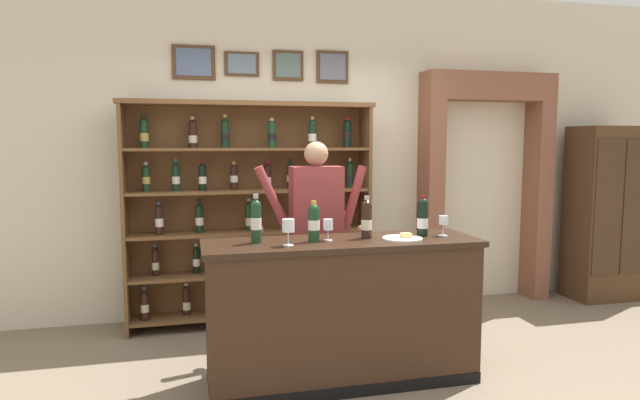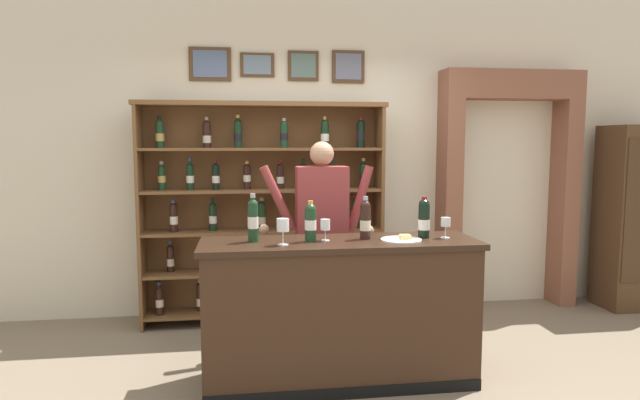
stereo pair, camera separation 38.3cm
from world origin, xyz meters
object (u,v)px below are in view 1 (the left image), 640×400
object	(u,v)px
wine_glass_right	(443,221)
shopkeeper	(316,223)
side_cabinet	(605,213)
tasting_bottle_brunello	(423,217)
tasting_bottle_rosso	(256,220)
cheese_plate	(403,238)
tasting_counter	(342,311)
wine_glass_center	(288,226)
tasting_bottle_chianti	(314,222)
tasting_bottle_bianco	(367,219)
wine_glass_spare	(328,226)
wine_shelf	(250,207)

from	to	relation	value
wine_glass_right	shopkeeper	bearing A→B (deg)	140.59
side_cabinet	tasting_bottle_brunello	xyz separation A→B (m)	(-2.67, -1.27, 0.22)
tasting_bottle_rosso	cheese_plate	size ratio (longest dim) A/B	1.18
tasting_counter	wine_glass_center	world-z (taller)	wine_glass_center
tasting_counter	shopkeeper	world-z (taller)	shopkeeper
tasting_bottle_chianti	cheese_plate	bearing A→B (deg)	-5.53
tasting_bottle_chianti	tasting_bottle_bianco	bearing A→B (deg)	6.12
tasting_bottle_rosso	tasting_bottle_chianti	size ratio (longest dim) A/B	1.18
shopkeeper	wine_glass_center	world-z (taller)	shopkeeper
wine_glass_center	wine_glass_spare	distance (m)	0.32
tasting_bottle_brunello	wine_glass_right	distance (m)	0.15
side_cabinet	tasting_bottle_brunello	distance (m)	2.97
tasting_bottle_rosso	wine_glass_spare	xyz separation A→B (m)	(0.49, -0.03, -0.05)
tasting_bottle_rosso	wine_glass_center	xyz separation A→B (m)	(0.19, -0.15, -0.03)
wine_shelf	cheese_plate	size ratio (longest dim) A/B	8.09
tasting_bottle_bianco	wine_glass_spare	world-z (taller)	tasting_bottle_bianco
tasting_bottle_rosso	tasting_bottle_brunello	size ratio (longest dim) A/B	1.13
tasting_counter	wine_glass_right	size ratio (longest dim) A/B	13.00
side_cabinet	cheese_plate	bearing A→B (deg)	-154.50
shopkeeper	wine_glass_center	xyz separation A→B (m)	(-0.36, -0.75, 0.10)
tasting_counter	cheese_plate	size ratio (longest dim) A/B	6.86
tasting_bottle_chianti	side_cabinet	bearing A→B (deg)	20.57
cheese_plate	wine_glass_center	bearing A→B (deg)	-176.84
tasting_bottle_bianco	tasting_counter	bearing A→B (deg)	-168.52
tasting_bottle_rosso	wine_glass_right	bearing A→B (deg)	-1.98
tasting_bottle_bianco	tasting_bottle_brunello	world-z (taller)	tasting_bottle_bianco
wine_glass_spare	wine_glass_right	size ratio (longest dim) A/B	1.02
shopkeeper	tasting_bottle_chianti	world-z (taller)	shopkeeper
wine_shelf	tasting_bottle_bianco	size ratio (longest dim) A/B	7.52
cheese_plate	tasting_counter	bearing A→B (deg)	171.28
side_cabinet	tasting_counter	distance (m)	3.55
tasting_bottle_brunello	cheese_plate	size ratio (longest dim) A/B	1.04
wine_glass_center	wine_glass_spare	xyz separation A→B (m)	(0.30, 0.12, -0.03)
wine_shelf	cheese_plate	world-z (taller)	wine_shelf
tasting_bottle_chianti	tasting_bottle_bianco	size ratio (longest dim) A/B	0.93
wine_glass_center	wine_glass_right	size ratio (longest dim) A/B	1.20
side_cabinet	shopkeeper	size ratio (longest dim) A/B	1.09
tasting_counter	tasting_bottle_bianco	distance (m)	0.66
tasting_counter	shopkeeper	size ratio (longest dim) A/B	1.14
tasting_bottle_rosso	wine_glass_right	distance (m)	1.33
tasting_counter	wine_glass_center	bearing A→B (deg)	-164.69
shopkeeper	tasting_bottle_bianco	xyz separation A→B (m)	(0.22, -0.60, 0.11)
tasting_counter	wine_glass_spare	xyz separation A→B (m)	(-0.10, 0.01, 0.60)
tasting_counter	wine_glass_right	world-z (taller)	wine_glass_right
wine_glass_spare	cheese_plate	xyz separation A→B (m)	(0.51, -0.07, -0.09)
cheese_plate	side_cabinet	bearing A→B (deg)	25.50
wine_shelf	shopkeeper	xyz separation A→B (m)	(0.44, -0.75, -0.05)
wine_shelf	side_cabinet	size ratio (longest dim) A/B	1.22
side_cabinet	cheese_plate	distance (m)	3.17
wine_glass_spare	tasting_counter	bearing A→B (deg)	-4.15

